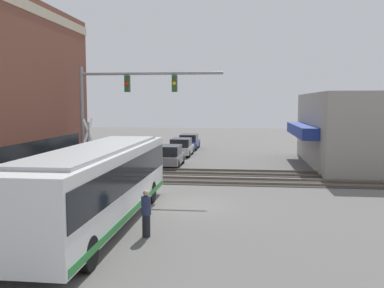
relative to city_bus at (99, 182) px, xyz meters
name	(u,v)px	position (x,y,z in m)	size (l,w,h in m)	color
ground_plane	(186,205)	(3.65, -2.80, -1.68)	(120.00, 120.00, 0.00)	#605E5B
shop_building	(365,130)	(17.56, -14.33, 1.00)	(13.64, 9.35, 5.36)	gray
city_bus	(99,182)	(0.00, 0.00, 0.00)	(12.16, 2.59, 3.02)	white
traffic_signal_gantry	(121,99)	(7.78, 1.33, 3.19)	(0.42, 7.98, 6.63)	gray
crossing_signal	(88,146)	(7.18, 3.06, 0.62)	(1.41, 1.18, 3.81)	gray
rail_track_near	(199,181)	(9.65, -2.80, -1.65)	(2.60, 60.00, 0.15)	#332D28
rail_track_far	(204,172)	(12.85, -2.80, -1.65)	(2.60, 60.00, 0.15)	#332D28
parked_car_grey	(169,157)	(15.48, 0.00, -0.97)	(4.23, 1.82, 1.54)	slate
parked_car_silver	(181,148)	(21.70, 0.00, -0.97)	(4.25, 1.82, 1.55)	#B7B7BC
parked_car_blue	(189,142)	(27.26, 0.00, -0.98)	(4.42, 1.82, 1.51)	navy
pedestrian_at_crossing	(113,172)	(6.75, 1.56, -0.74)	(0.34, 0.34, 1.82)	#473828
pedestrian_near_bus	(146,213)	(-1.08, -2.05, -0.84)	(0.34, 0.34, 1.64)	black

